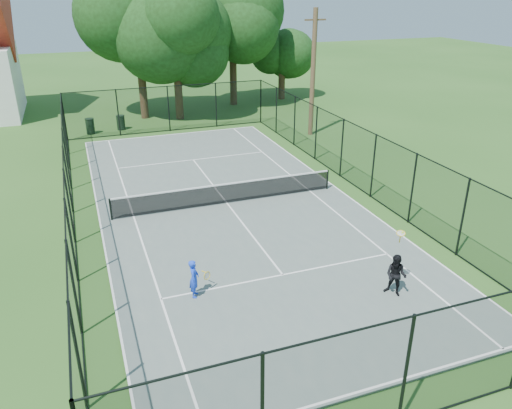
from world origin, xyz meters
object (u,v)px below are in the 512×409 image
object	(u,v)px
utility_pole	(313,73)
player_blue	(194,278)
tennis_net	(227,192)
trash_bin_right	(121,122)
player_black	(396,275)
trash_bin_left	(90,126)

from	to	relation	value
utility_pole	player_blue	xyz separation A→B (m)	(-11.53, -15.57, -3.26)
tennis_net	trash_bin_right	xyz separation A→B (m)	(-3.03, 14.44, -0.08)
player_black	tennis_net	bearing A→B (deg)	108.23
trash_bin_left	player_black	world-z (taller)	player_black
utility_pole	trash_bin_right	bearing A→B (deg)	154.67
trash_bin_left	utility_pole	bearing A→B (deg)	-20.60
tennis_net	utility_pole	size ratio (longest dim) A/B	1.30
trash_bin_left	player_blue	bearing A→B (deg)	-84.55
tennis_net	utility_pole	world-z (taller)	utility_pole
tennis_net	player_black	size ratio (longest dim) A/B	4.98
player_black	trash_bin_left	bearing A→B (deg)	109.13
trash_bin_right	utility_pole	size ratio (longest dim) A/B	0.13
player_blue	trash_bin_right	bearing A→B (deg)	89.92
tennis_net	utility_pole	xyz separation A→B (m)	(8.47, 9.00, 3.37)
trash_bin_right	trash_bin_left	bearing A→B (deg)	-169.49
tennis_net	trash_bin_left	bearing A→B (deg)	109.67
player_black	trash_bin_right	bearing A→B (deg)	104.29
tennis_net	trash_bin_left	size ratio (longest dim) A/B	9.80
trash_bin_right	utility_pole	distance (m)	13.19
trash_bin_right	utility_pole	bearing A→B (deg)	-25.33
trash_bin_left	trash_bin_right	world-z (taller)	trash_bin_left
player_blue	utility_pole	bearing A→B (deg)	53.48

